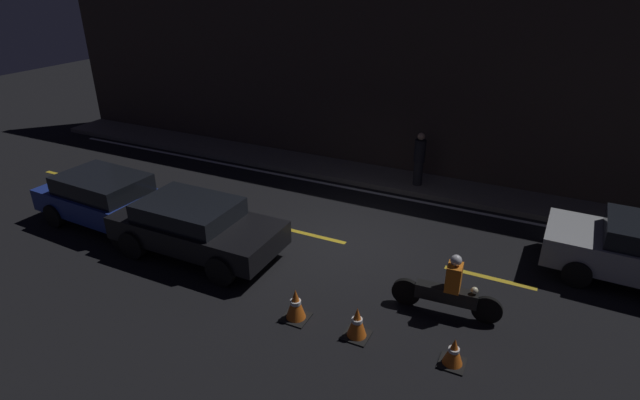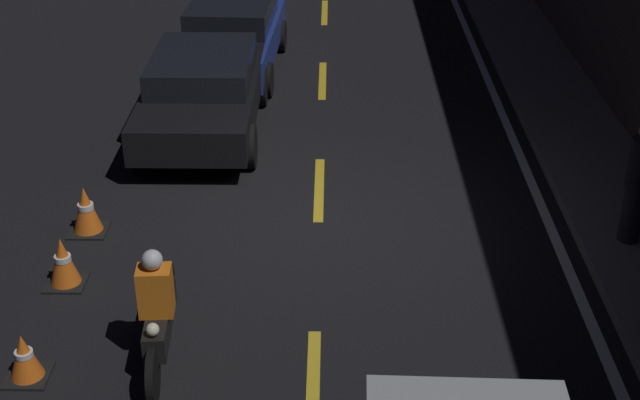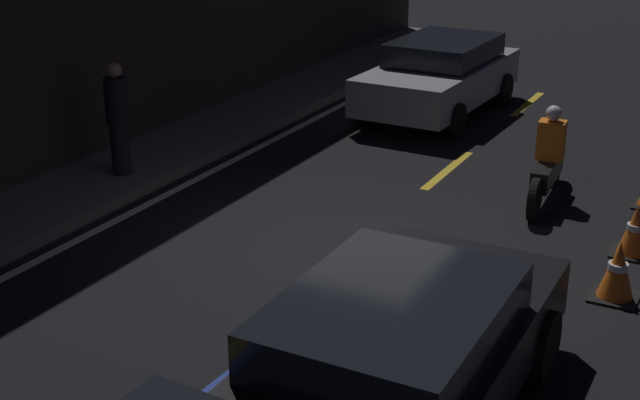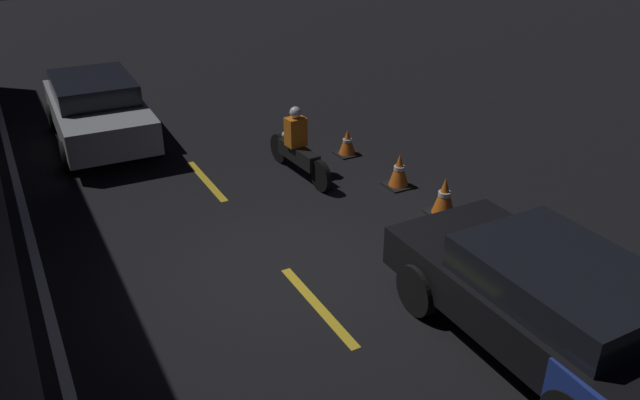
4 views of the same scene
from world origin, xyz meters
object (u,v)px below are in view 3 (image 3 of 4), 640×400
at_px(traffic_cone_near, 618,271).
at_px(traffic_cone_mid, 635,231).
at_px(motorcycle, 548,164).
at_px(hatchback_silver, 440,74).
at_px(van_black, 399,353).
at_px(pedestrian, 118,118).

distance_m(traffic_cone_near, traffic_cone_mid, 1.28).
bearing_deg(traffic_cone_near, motorcycle, 29.19).
xyz_separation_m(hatchback_silver, motorcycle, (-3.66, -2.99, -0.20)).
bearing_deg(van_black, motorcycle, 2.71).
height_order(van_black, hatchback_silver, hatchback_silver).
distance_m(hatchback_silver, pedestrian, 6.50).
height_order(motorcycle, traffic_cone_mid, motorcycle).
height_order(motorcycle, pedestrian, pedestrian).
bearing_deg(van_black, traffic_cone_mid, -13.90).
distance_m(van_black, hatchback_silver, 10.15).
bearing_deg(traffic_cone_near, traffic_cone_mid, 1.45).
height_order(motorcycle, traffic_cone_near, motorcycle).
height_order(van_black, traffic_cone_mid, van_black).
distance_m(motorcycle, pedestrian, 6.16).
relative_size(traffic_cone_mid, pedestrian, 0.39).
bearing_deg(pedestrian, motorcycle, -68.81).
relative_size(van_black, hatchback_silver, 0.98).
distance_m(motorcycle, traffic_cone_mid, 1.96).
height_order(hatchback_silver, motorcycle, hatchback_silver).
xyz_separation_m(hatchback_silver, traffic_cone_mid, (-4.99, -4.42, -0.43)).
xyz_separation_m(van_black, pedestrian, (3.72, 6.02, 0.27)).
bearing_deg(traffic_cone_mid, motorcycle, 47.01).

